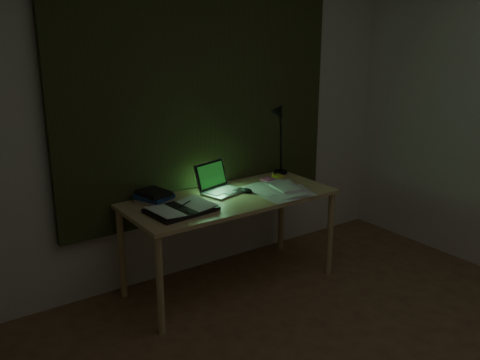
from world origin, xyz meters
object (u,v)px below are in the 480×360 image
(open_textbook, at_px, (181,209))
(desk, at_px, (230,242))
(desk_lamp, at_px, (282,139))
(book_stack, at_px, (155,196))
(loose_papers, at_px, (278,189))
(laptop, at_px, (224,179))

(open_textbook, bearing_deg, desk, 4.04)
(open_textbook, xyz_separation_m, desk_lamp, (1.08, 0.33, 0.26))
(book_stack, xyz_separation_m, loose_papers, (0.84, -0.27, -0.03))
(desk, height_order, desk_lamp, desk_lamp)
(open_textbook, bearing_deg, laptop, 15.04)
(desk, distance_m, laptop, 0.45)
(open_textbook, height_order, loose_papers, open_textbook)
(desk, xyz_separation_m, loose_papers, (0.36, -0.08, 0.35))
(laptop, height_order, desk_lamp, desk_lamp)
(desk, xyz_separation_m, laptop, (0.01, 0.09, 0.44))
(laptop, distance_m, book_stack, 0.51)
(book_stack, distance_m, loose_papers, 0.88)
(book_stack, bearing_deg, desk, -21.29)
(laptop, xyz_separation_m, open_textbook, (-0.44, -0.16, -0.09))
(open_textbook, relative_size, loose_papers, 1.17)
(book_stack, relative_size, desk_lamp, 0.38)
(laptop, relative_size, book_stack, 1.52)
(desk, relative_size, laptop, 4.50)
(desk, relative_size, open_textbook, 3.59)
(laptop, bearing_deg, book_stack, 154.37)
(desk, relative_size, desk_lamp, 2.62)
(book_stack, bearing_deg, open_textbook, -77.49)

